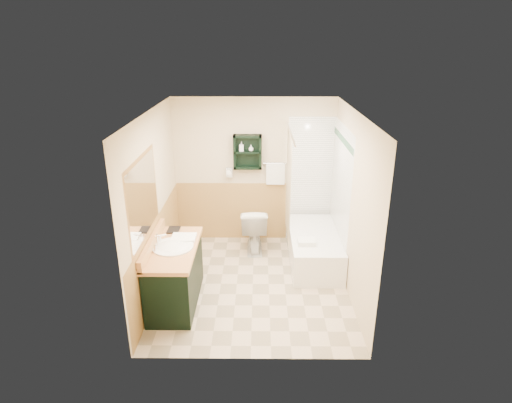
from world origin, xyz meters
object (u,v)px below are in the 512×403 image
Objects in this scene: vanity_book at (167,223)px; toilet at (254,229)px; hair_dryer at (229,173)px; soap_bottle_a at (241,149)px; bathtub at (314,248)px; soap_bottle_b at (251,149)px; vanity at (175,275)px; wall_shelf at (248,152)px.

toilet is at bearing 41.57° from vanity_book.
hair_dryer is 0.45m from soap_bottle_a.
soap_bottle_b reaches higher than bathtub.
soap_bottle_b reaches higher than soap_bottle_a.
vanity is 0.83× the size of bathtub.
vanity_book is (-1.16, -1.00, 0.54)m from toilet.
hair_dryer is 0.16× the size of bathtub.
soap_bottle_a is (-0.20, 0.33, 1.24)m from toilet.
toilet is 7.37× the size of soap_bottle_b.
soap_bottle_b is (1.12, 1.33, 0.70)m from vanity_book.
vanity_book is (-1.06, -1.34, -0.64)m from wall_shelf.
soap_bottle_a is at bearing 180.00° from soap_bottle_b.
vanity is 12.40× the size of soap_bottle_b.
bathtub is 1.84m from soap_bottle_b.
bathtub is 9.99× the size of soap_bottle_a.
vanity_book is at bearing -125.84° from soap_bottle_a.
toilet is at bearing -58.94° from soap_bottle_a.
wall_shelf is 2.48× the size of vanity_book.
soap_bottle_b reaches higher than hair_dryer.
soap_bottle_a is at bearing 55.05° from vanity_book.
soap_bottle_b is at bearing 0.00° from soap_bottle_a.
toilet is (1.00, 1.49, -0.03)m from vanity.
bathtub is 1.92m from soap_bottle_a.
soap_bottle_b is at bearing 62.52° from vanity.
hair_dryer reaches higher than vanity_book.
wall_shelf is 0.11m from soap_bottle_a.
vanity is 2.20m from bathtub.
wall_shelf is at bearing 2.97° from soap_bottle_a.
toilet is at bearing -81.55° from soap_bottle_b.
hair_dryer reaches higher than vanity.
hair_dryer is 1.60× the size of soap_bottle_a.
soap_bottle_a is 1.49× the size of soap_bottle_b.
vanity_book is at bearing -164.70° from bathtub.
vanity is 2.33m from soap_bottle_a.
wall_shelf reaches higher than hair_dryer.
vanity_book is at bearing -119.12° from hair_dryer.
soap_bottle_b reaches higher than vanity_book.
soap_bottle_a is (0.20, -0.03, 0.40)m from hair_dryer.
soap_bottle_a is (-0.10, -0.01, 0.05)m from wall_shelf.
vanity is at bearing -70.57° from vanity_book.
bathtub is 6.75× the size of vanity_book.
soap_bottle_b is at bearing 141.78° from bathtub.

